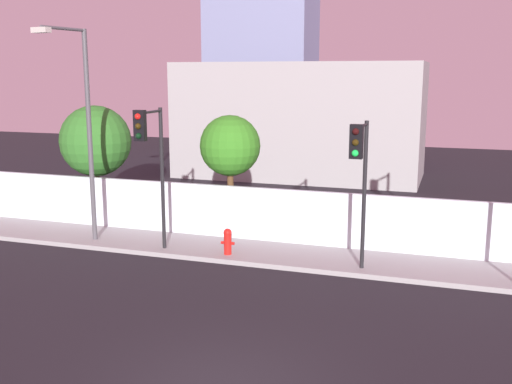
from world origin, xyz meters
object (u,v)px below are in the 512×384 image
at_px(traffic_light_right, 360,165).
at_px(street_lamp_curbside, 83,119).
at_px(fire_hydrant, 228,240).
at_px(roadside_tree_midleft, 230,146).
at_px(roadside_tree_leftmost, 95,141).
at_px(traffic_light_center, 150,149).

relative_size(traffic_light_right, street_lamp_curbside, 0.61).
relative_size(fire_hydrant, roadside_tree_midleft, 0.19).
xyz_separation_m(roadside_tree_leftmost, roadside_tree_midleft, (5.57, 0.00, 0.01)).
bearing_deg(traffic_light_right, fire_hydrant, 169.69).
distance_m(street_lamp_curbside, fire_hydrant, 6.21).
height_order(traffic_light_right, roadside_tree_leftmost, roadside_tree_leftmost).
bearing_deg(fire_hydrant, roadside_tree_midleft, 109.18).
height_order(traffic_light_right, fire_hydrant, traffic_light_right).
relative_size(street_lamp_curbside, fire_hydrant, 8.44).
xyz_separation_m(traffic_light_center, traffic_light_right, (6.34, 0.02, -0.18)).
bearing_deg(roadside_tree_leftmost, fire_hydrant, -24.46).
height_order(roadside_tree_leftmost, roadside_tree_midleft, roadside_tree_leftmost).
bearing_deg(street_lamp_curbside, roadside_tree_midleft, 37.89).
distance_m(street_lamp_curbside, roadside_tree_leftmost, 3.64).
height_order(traffic_light_center, traffic_light_right, traffic_light_center).
height_order(traffic_light_center, roadside_tree_leftmost, traffic_light_center).
distance_m(fire_hydrant, roadside_tree_leftmost, 7.71).
bearing_deg(traffic_light_right, street_lamp_curbside, 175.68).
distance_m(traffic_light_right, street_lamp_curbside, 9.24).
bearing_deg(fire_hydrant, street_lamp_curbside, -179.24).
height_order(street_lamp_curbside, roadside_tree_leftmost, street_lamp_curbside).
xyz_separation_m(street_lamp_curbside, fire_hydrant, (5.00, 0.07, -3.68)).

